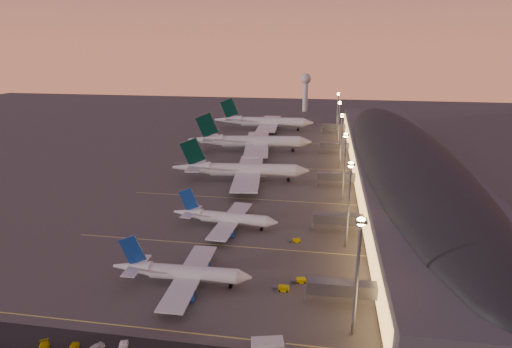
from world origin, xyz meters
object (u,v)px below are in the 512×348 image
Objects in this scene: baggage_tug_a at (282,288)px; baggage_tug_b at (299,281)px; airliner_narrow_south at (182,273)px; baggage_tug_c at (295,241)px; airliner_wide_far at (264,122)px; airliner_wide_mid at (250,142)px; airliner_wide_near at (241,170)px; radar_tower at (306,86)px; service_van_c at (123,348)px; airliner_narrow_north at (225,218)px.

baggage_tug_a reaches higher than baggage_tug_b.
airliner_narrow_south reaches higher than baggage_tug_c.
baggage_tug_c is at bearing 90.47° from baggage_tug_a.
airliner_wide_far is at bearing 87.61° from baggage_tug_c.
airliner_wide_mid is at bearing 88.29° from baggage_tug_b.
airliner_narrow_south reaches higher than baggage_tug_a.
airliner_wide_far is at bearing 102.64° from baggage_tug_a.
baggage_tug_a is (33.27, -196.47, -5.08)m from airliner_wide_far.
airliner_wide_mid is 61.79m from airliner_wide_far.
airliner_wide_near is 1.82× the size of radar_tower.
service_van_c reaches higher than baggage_tug_c.
airliner_wide_mid is at bearing -91.06° from airliner_wide_far.
airliner_narrow_south reaches higher than airliner_narrow_north.
airliner_wide_mid reaches higher than airliner_wide_near.
airliner_narrow_north is at bearing -88.63° from airliner_wide_far.
baggage_tug_c is (34.46, -169.74, -5.14)m from airliner_wide_far.
airliner_narrow_south is at bearing -90.06° from airliner_wide_far.
airliner_wide_mid is at bearing -98.15° from radar_tower.
baggage_tug_a is (9.96, -286.04, -21.35)m from radar_tower.
radar_tower is at bearing 74.32° from airliner_wide_mid.
airliner_narrow_north is at bearing -90.89° from airliner_wide_near.
baggage_tug_b is 1.06× the size of baggage_tug_c.
airliner_narrow_south is 84.01m from airliner_wide_near.
airliner_narrow_south is 1.00× the size of airliner_narrow_north.
airliner_wide_near is 62.49m from baggage_tug_c.
airliner_wide_far is (-11.25, 162.54, 2.36)m from airliner_narrow_north.
airliner_wide_far is 199.33m from baggage_tug_a.
airliner_wide_near is at bearing -94.64° from radar_tower.
service_van_c reaches higher than baggage_tug_b.
baggage_tug_c is (23.22, -7.20, -2.77)m from airliner_narrow_north.
airliner_wide_mid is (-5.15, 52.11, 0.69)m from airliner_wide_near.
radar_tower reaches higher than service_van_c.
service_van_c is at bearing -96.93° from airliner_wide_near.
airliner_narrow_north is 0.52× the size of airliner_wide_far.
airliner_narrow_south is at bearing -94.79° from airliner_wide_near.
service_van_c is (-6.00, -60.14, -2.55)m from airliner_narrow_north.
radar_tower is 8.49× the size of baggage_tug_b.
airliner_wide_far is at bearing 98.20° from airliner_narrow_north.
service_van_c is (-29.21, -52.95, 0.22)m from baggage_tug_c.
airliner_wide_far is at bearing 73.85° from service_van_c.
baggage_tug_a is at bearing 1.98° from airliner_narrow_south.
airliner_narrow_south reaches higher than service_van_c.
radar_tower is at bearing 79.25° from airliner_wide_near.
airliner_wide_far is at bearing 91.29° from airliner_narrow_south.
radar_tower is (23.31, 89.57, 16.27)m from airliner_wide_far.
baggage_tug_b is at bearing 26.12° from service_van_c.
airliner_wide_near reaches higher than airliner_narrow_south.
baggage_tug_b is 44.12m from service_van_c.
baggage_tug_b is (25.94, -29.70, -2.75)m from airliner_narrow_north.
radar_tower is at bearing 78.60° from baggage_tug_c.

